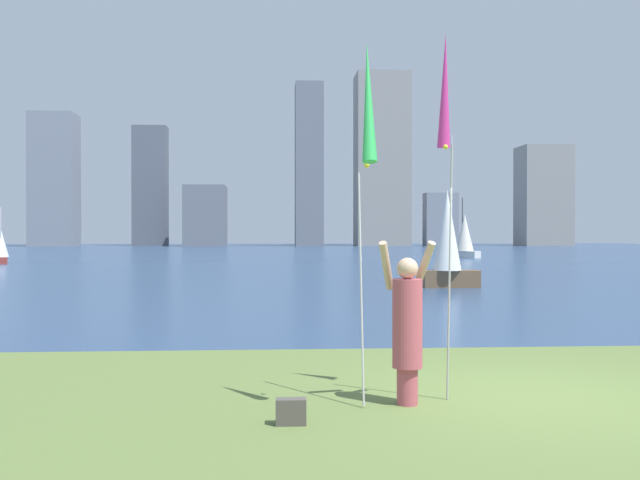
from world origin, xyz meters
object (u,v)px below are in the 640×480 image
(kite_flag_left, at_px, (368,110))
(sailboat_7, at_px, (464,237))
(bag, at_px, (291,412))
(kite_flag_right, at_px, (445,99))
(sailboat_1, at_px, (1,247))
(person, at_px, (407,324))
(sailboat_2, at_px, (448,239))

(kite_flag_left, distance_m, sailboat_7, 49.34)
(kite_flag_left, bearing_deg, bag, -160.20)
(kite_flag_right, distance_m, sailboat_1, 43.05)
(person, distance_m, kite_flag_left, 2.48)
(bag, distance_m, sailboat_1, 43.20)
(kite_flag_right, height_order, bag, kite_flag_right)
(kite_flag_left, relative_size, kite_flag_right, 0.93)
(person, xyz_separation_m, bag, (-1.36, -0.78, -0.79))
(person, relative_size, sailboat_2, 0.35)
(bag, xyz_separation_m, sailboat_2, (6.07, 17.99, 1.61))
(person, xyz_separation_m, kite_flag_left, (-0.52, -0.48, 2.37))
(sailboat_2, bearing_deg, kite_flag_left, -106.48)
(kite_flag_left, height_order, sailboat_1, kite_flag_left)
(kite_flag_right, bearing_deg, sailboat_1, 116.87)
(kite_flag_left, distance_m, sailboat_1, 43.33)
(sailboat_2, xyz_separation_m, sailboat_7, (8.58, 29.64, -0.09))
(kite_flag_left, distance_m, sailboat_2, 18.51)
(person, relative_size, kite_flag_left, 0.47)
(kite_flag_left, xyz_separation_m, kite_flag_right, (1.04, 0.84, 0.28))
(person, distance_m, sailboat_1, 43.06)
(sailboat_2, relative_size, sailboat_7, 1.16)
(person, height_order, sailboat_2, sailboat_2)
(person, xyz_separation_m, kite_flag_right, (0.52, 0.35, 2.65))
(person, relative_size, bag, 6.01)
(sailboat_2, bearing_deg, sailboat_1, 137.71)
(person, relative_size, sailboat_7, 0.40)
(sailboat_1, xyz_separation_m, sailboat_7, (32.19, 8.17, 0.61))
(sailboat_1, bearing_deg, sailboat_7, 14.23)
(kite_flag_left, xyz_separation_m, sailboat_7, (13.81, 47.34, -1.65))
(sailboat_2, bearing_deg, sailboat_7, 73.86)
(sailboat_1, relative_size, sailboat_7, 0.77)
(kite_flag_right, distance_m, sailboat_7, 48.26)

